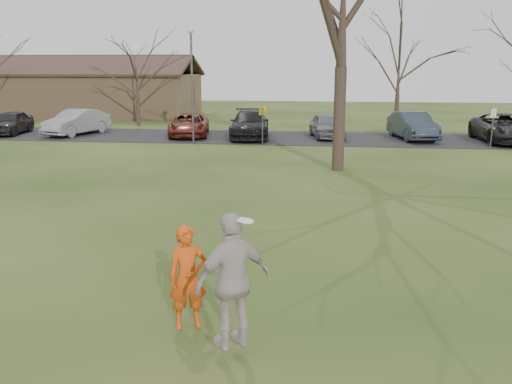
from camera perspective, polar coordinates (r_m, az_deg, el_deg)
ground at (r=9.07m, az=-3.39°, el=-15.03°), size 120.00×120.00×0.00m
parking_strip at (r=33.17m, az=4.73°, el=5.60°), size 62.00×6.50×0.04m
player_defender at (r=9.19m, az=-7.08°, el=-8.75°), size 0.74×0.62×1.74m
car_0 at (r=37.99m, az=-24.11°, el=6.59°), size 2.30×4.47×1.45m
car_1 at (r=36.19m, az=-18.09°, el=6.89°), size 2.88×4.99×1.55m
car_2 at (r=33.94m, az=-6.94°, el=6.90°), size 3.08×5.20×1.36m
car_3 at (r=32.96m, az=-0.66°, el=7.03°), size 2.83×5.73×1.60m
car_4 at (r=33.24m, az=7.34°, el=6.84°), size 2.44×4.47×1.44m
car_5 at (r=33.55m, az=15.91°, el=6.63°), size 2.60×5.04×1.58m
car_6 at (r=33.99m, az=24.34°, el=6.05°), size 2.82×5.77×1.58m
catching_play at (r=8.05m, az=-2.37°, el=-9.19°), size 1.24×1.14×2.04m
building at (r=50.72m, az=-17.97°, el=9.74°), size 20.60×8.50×5.14m
lamp_post at (r=31.28m, az=-6.67°, el=12.37°), size 0.34×0.34×6.27m
sign_yellow at (r=30.20m, az=0.67°, el=7.65°), size 0.35×0.35×2.08m
sign_white at (r=31.16m, az=23.32°, el=6.76°), size 0.35×0.35×2.08m
small_tree_row at (r=38.03m, az=12.00°, el=12.16°), size 55.00×5.90×8.50m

